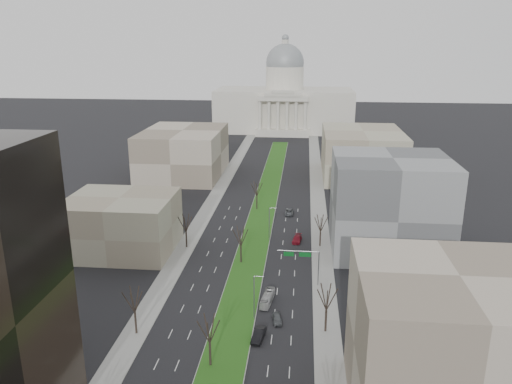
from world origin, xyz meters
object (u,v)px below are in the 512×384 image
Objects in this scene: car_red at (297,239)px; car_grey_far at (289,212)px; box_van at (267,298)px; car_grey_near at (277,319)px; car_black at (259,335)px.

car_red is 1.00× the size of car_grey_far.
car_grey_far is at bearing 94.96° from box_van.
car_red is (3.02, 40.10, 0.06)m from car_grey_near.
box_van reaches higher than car_black.
car_grey_far is (3.25, 67.73, -0.12)m from car_black.
car_red is at bearing 90.84° from car_black.
car_grey_near is 7.51m from box_van.
car_grey_near is 40.21m from car_red.
car_grey_near is 6.63m from car_black.
box_van is at bearing -89.94° from car_grey_far.
box_van reaches higher than car_grey_far.
car_black is 46.42m from car_red.
car_grey_near is 0.57× the size of box_van.
car_red is 33.42m from box_van.
car_red reaches higher than car_grey_far.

